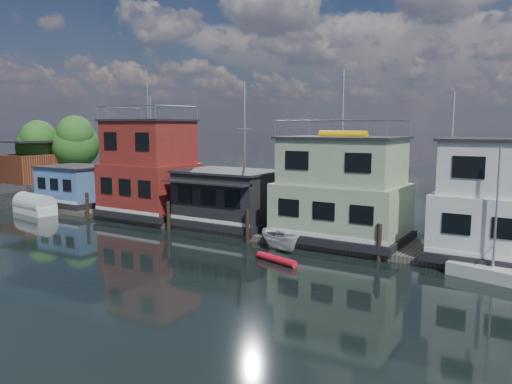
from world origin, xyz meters
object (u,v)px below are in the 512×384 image
Objects in this scene: red_kayak at (276,259)px; houseboat_red at (150,170)px; houseboat_green at (342,191)px; houseboat_blue at (75,186)px; day_sailer at (493,272)px; houseboat_dark at (228,197)px; tarp_runabout at (35,206)px; motorboat at (281,240)px.

houseboat_red is at bearing 174.70° from red_kayak.
houseboat_green is 2.88× the size of red_kayak.
houseboat_blue is 26.53m from houseboat_green.
houseboat_green reaches higher than day_sailer.
houseboat_dark is 0.88× the size of houseboat_green.
tarp_runabout is (-10.52, -3.63, -3.39)m from houseboat_red.
day_sailer reaches higher than houseboat_blue.
houseboat_red is 2.41× the size of tarp_runabout.
red_kayak is at bearing 2.76° from tarp_runabout.
houseboat_green reaches higher than houseboat_blue.
day_sailer reaches higher than tarp_runabout.
motorboat is at bearing -8.73° from houseboat_blue.
motorboat is at bearing -164.16° from day_sailer.
red_kayak is (25.19, -6.23, -1.99)m from houseboat_blue.
houseboat_dark is at bearing -0.06° from houseboat_blue.
houseboat_dark is 7.71m from motorboat.
day_sailer is at bearing -6.80° from houseboat_red.
houseboat_red is at bearing 27.45° from tarp_runabout.
houseboat_green reaches higher than houseboat_dark.
houseboat_green is 1.70× the size of tarp_runabout.
motorboat is 0.52× the size of day_sailer.
tarp_runabout reaches higher than motorboat.
houseboat_red reaches higher than tarp_runabout.
day_sailer is at bearing -61.72° from motorboat.
houseboat_blue is at bearing 107.00° from motorboat.
tarp_runabout is (-25.07, 0.07, 0.04)m from motorboat.
houseboat_green is at bearing 174.89° from day_sailer.
day_sailer is 37.03m from tarp_runabout.
houseboat_green reaches higher than red_kayak.
houseboat_red is 1.41× the size of houseboat_green.
day_sailer is (10.82, 3.06, 0.19)m from red_kayak.
houseboat_dark is at bearing 157.43° from red_kayak.
houseboat_dark is 18.88m from day_sailer.
motorboat is 25.07m from tarp_runabout.
houseboat_green is at bearing 0.12° from houseboat_dark.
houseboat_blue is at bearing -180.00° from houseboat_green.
tarp_runabout is at bearing -105.70° from houseboat_blue.
houseboat_blue is 4.05m from tarp_runabout.
red_kayak is 26.34m from tarp_runabout.
houseboat_dark is (17.50, -0.02, 0.21)m from houseboat_blue.
motorboat is (14.55, -3.70, -3.43)m from houseboat_red.
houseboat_blue is 17.50m from houseboat_dark.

